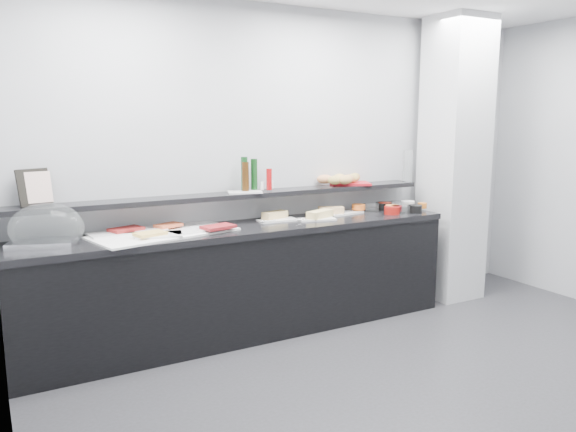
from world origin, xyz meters
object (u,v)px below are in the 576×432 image
cloche_base (43,243)px  sandwich_plate_mid (317,219)px  framed_print (34,187)px  bread_tray (349,183)px  carafe (407,166)px  condiment_tray (245,192)px

cloche_base → sandwich_plate_mid: bearing=16.6°
framed_print → bread_tray: 2.67m
cloche_base → sandwich_plate_mid: cloche_base is taller
bread_tray → carafe: (0.64, -0.06, 0.14)m
framed_print → carafe: bearing=-23.5°
bread_tray → carafe: 0.66m
sandwich_plate_mid → bread_tray: size_ratio=0.85×
framed_print → condiment_tray: bearing=-25.4°
cloche_base → bread_tray: size_ratio=1.15×
sandwich_plate_mid → bread_tray: (0.51, 0.26, 0.25)m
condiment_tray → carafe: carafe is taller
cloche_base → bread_tray: 2.68m
bread_tray → condiment_tray: bearing=-153.3°
framed_print → condiment_tray: framed_print is taller
condiment_tray → carafe: size_ratio=0.92×
sandwich_plate_mid → framed_print: framed_print is taller
cloche_base → condiment_tray: size_ratio=1.52×
cloche_base → framed_print: 0.42m
carafe → bread_tray: bearing=175.0°
condiment_tray → bread_tray: 1.09m
bread_tray → carafe: carafe is taller
sandwich_plate_mid → cloche_base: bearing=-168.2°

